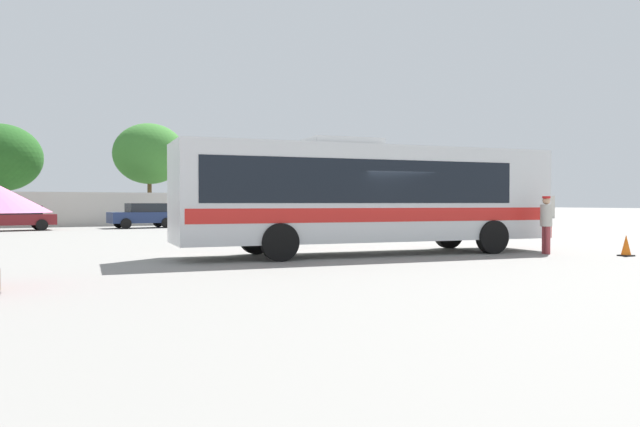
{
  "coord_description": "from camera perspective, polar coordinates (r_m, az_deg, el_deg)",
  "views": [
    {
      "loc": [
        -10.71,
        -15.53,
        1.6
      ],
      "look_at": [
        -1.89,
        0.71,
        1.26
      ],
      "focal_mm": 34.23,
      "sensor_mm": 36.0,
      "label": 1
    }
  ],
  "objects": [
    {
      "name": "parked_car_third_dark_blue",
      "position": [
        39.81,
        -16.18,
        -0.13
      ],
      "size": [
        4.12,
        2.15,
        1.55
      ],
      "color": "navy",
      "rests_on": "ground_plane"
    },
    {
      "name": "perimeter_wall",
      "position": [
        44.59,
        -14.61,
        0.42
      ],
      "size": [
        80.0,
        0.3,
        2.28
      ],
      "primitive_type": "cube",
      "color": "beige",
      "rests_on": "ground_plane"
    },
    {
      "name": "attendant_by_bus_door",
      "position": [
        20.07,
        20.39,
        -0.67
      ],
      "size": [
        0.44,
        0.44,
        1.79
      ],
      "color": "#99383D",
      "rests_on": "ground_plane"
    },
    {
      "name": "coach_bus_silver_red",
      "position": [
        18.77,
        4.22,
        1.91
      ],
      "size": [
        12.11,
        4.06,
        3.52
      ],
      "color": "silver",
      "rests_on": "ground_plane"
    },
    {
      "name": "ground_plane",
      "position": [
        27.74,
        -5.74,
        -2.26
      ],
      "size": [
        300.0,
        300.0,
        0.0
      ],
      "primitive_type": "plane",
      "color": "gray"
    },
    {
      "name": "roadside_tree_midright",
      "position": [
        48.43,
        -15.67,
        5.39
      ],
      "size": [
        5.42,
        5.42,
        7.61
      ],
      "color": "brown",
      "rests_on": "ground_plane"
    },
    {
      "name": "parked_car_second_maroon",
      "position": [
        38.62,
        -26.62,
        -0.31
      ],
      "size": [
        4.4,
        2.23,
        1.42
      ],
      "color": "maroon",
      "rests_on": "ground_plane"
    },
    {
      "name": "roadside_tree_midleft",
      "position": [
        49.66,
        -27.71,
        4.65
      ],
      "size": [
        5.73,
        5.73,
        7.27
      ],
      "color": "brown",
      "rests_on": "ground_plane"
    },
    {
      "name": "roadside_tree_right",
      "position": [
        53.09,
        -9.69,
        4.46
      ],
      "size": [
        3.44,
        3.44,
        6.27
      ],
      "color": "brown",
      "rests_on": "ground_plane"
    },
    {
      "name": "traffic_cone_on_apron",
      "position": [
        20.27,
        26.7,
        -2.71
      ],
      "size": [
        0.36,
        0.36,
        0.64
      ],
      "color": "black",
      "rests_on": "ground_plane"
    }
  ]
}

